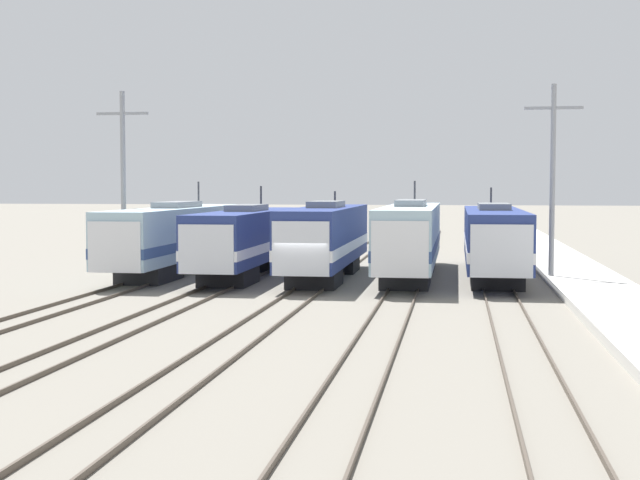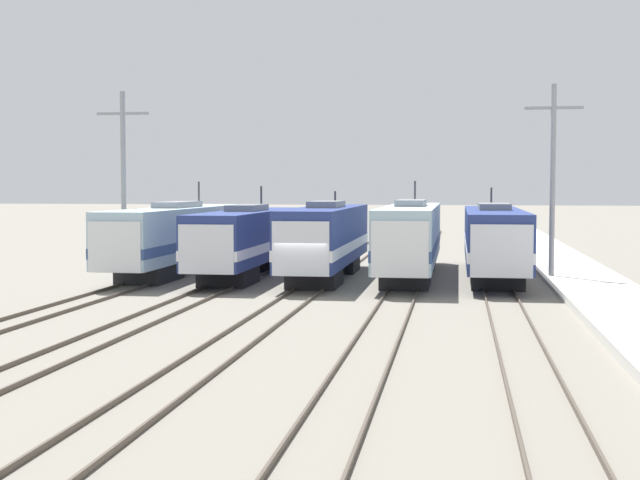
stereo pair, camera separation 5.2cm
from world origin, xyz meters
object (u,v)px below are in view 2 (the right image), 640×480
Objects in this scene: locomotive_center_left at (245,240)px; locomotive_far_right at (494,240)px; catenary_tower_left at (123,178)px; catenary_tower_right at (553,178)px; locomotive_center at (325,239)px; locomotive_center_right at (410,238)px; locomotive_far_left at (175,237)px.

locomotive_center_left is 13.88m from locomotive_far_right.
catenary_tower_right is at bearing 0.00° from catenary_tower_left.
locomotive_far_right is 1.81× the size of catenary_tower_left.
locomotive_center is 0.84× the size of locomotive_center_right.
locomotive_far_right is at bearing 12.70° from locomotive_center.
locomotive_center is at bearing -5.20° from locomotive_center_left.
catenary_tower_left is (-7.06, -0.15, 3.47)m from locomotive_center_left.
locomotive_center_left is at bearing 1.22° from catenary_tower_left.
locomotive_center is 0.86× the size of locomotive_far_right.
locomotive_far_left is 1.89× the size of catenary_tower_right.
locomotive_far_right is at bearing 148.56° from catenary_tower_right.
locomotive_center_right reaches higher than locomotive_far_left.
catenary_tower_right is at bearing -10.04° from locomotive_center_right.
locomotive_far_left is at bearing 35.50° from catenary_tower_left.
catenary_tower_left is at bearing 178.68° from locomotive_center.
locomotive_center_right is at bearing 19.24° from locomotive_center.
locomotive_far_right is (13.78, 1.65, 0.04)m from locomotive_center_left.
catenary_tower_left is (-20.84, -1.80, 3.43)m from locomotive_far_right.
locomotive_far_right is at bearing 0.13° from locomotive_far_left.
locomotive_far_left is at bearing 175.28° from catenary_tower_right.
locomotive_center_left is at bearing -19.33° from locomotive_far_left.
locomotive_center_right reaches higher than locomotive_center_left.
locomotive_far_left is 13.78m from locomotive_center_right.
catenary_tower_right is (7.54, -1.34, 3.34)m from locomotive_center_right.
catenary_tower_right reaches higher than locomotive_far_left.
catenary_tower_right is (12.13, 0.27, 3.36)m from locomotive_center.
locomotive_center_left is at bearing -173.16° from locomotive_far_right.
locomotive_center is (4.59, -0.42, 0.11)m from locomotive_center_left.
locomotive_center_right reaches higher than locomotive_far_right.
locomotive_far_right is at bearing 4.94° from catenary_tower_left.
locomotive_center_right reaches higher than locomotive_center.
locomotive_far_left is 1.19× the size of locomotive_center_left.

